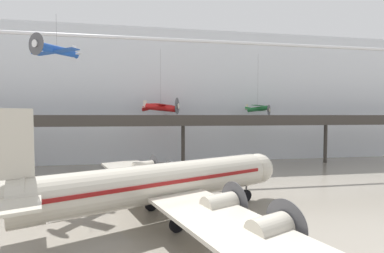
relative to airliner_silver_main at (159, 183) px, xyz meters
The scene contains 10 objects.
ground_plane 7.00m from the airliner_silver_main, 27.57° to the right, with size 260.00×260.00×0.00m, color gray.
hangar_back_wall 33.94m from the airliner_silver_main, 80.50° to the left, with size 140.00×3.00×28.12m.
mezzanine_walkway 25.05m from the airliner_silver_main, 77.49° to the left, with size 110.00×3.20×10.00m.
ceiling_truss_beam 29.51m from the airliner_silver_main, 76.06° to the left, with size 120.00×0.60×0.60m.
airliner_silver_main is the anchor object (origin of this frame).
suspended_plane_blue_trainer 22.49m from the airliner_silver_main, 137.32° to the left, with size 6.88×6.28×5.76m.
suspended_plane_red_highwing 26.72m from the airliner_silver_main, 87.54° to the left, with size 7.52×8.74×12.38m.
suspended_plane_green_biplane 34.78m from the airliner_silver_main, 51.51° to the left, with size 5.31×5.42×12.65m.
stanchion_barrier 12.99m from the airliner_silver_main, ahead, with size 0.36×0.36×1.08m.
info_sign_pedestal 9.54m from the airliner_silver_main, 15.29° to the right, with size 0.24×0.77×1.24m.
Camera 1 is at (-5.92, -21.06, 9.93)m, focal length 24.00 mm.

